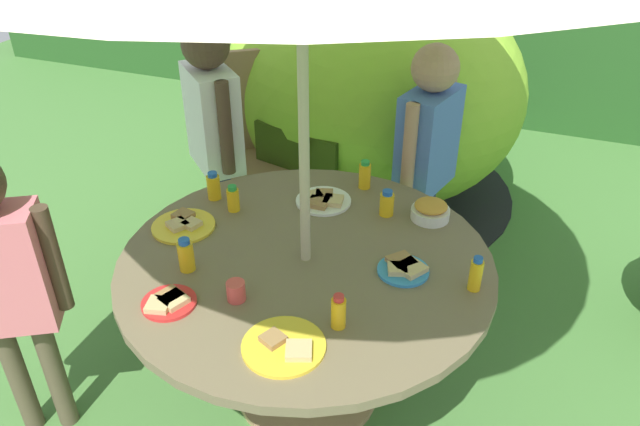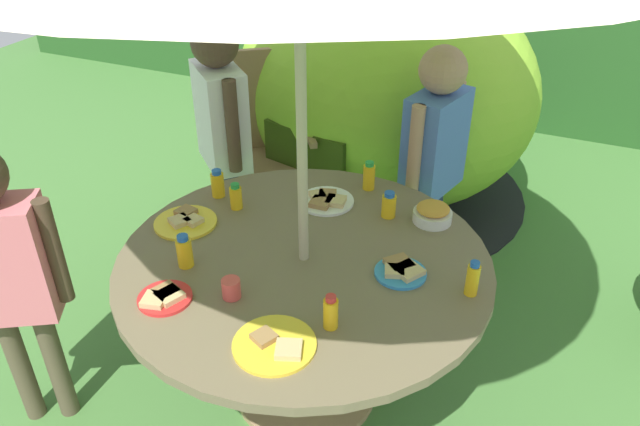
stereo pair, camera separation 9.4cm
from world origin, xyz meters
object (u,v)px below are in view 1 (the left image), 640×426
juice_bottle_spot_b (214,186)px  cup_near (236,291)px  plate_front_edge (285,346)px  juice_bottle_spot_a (338,312)px  plate_near_right (323,200)px  plate_mid_right (168,302)px  plate_back_edge (404,268)px  garden_table (306,285)px  juice_bottle_far_right (186,255)px  child_in_white_shirt (213,119)px  wooden_chair (253,141)px  dome_tent (370,88)px  juice_bottle_center_front (233,199)px  snack_bowl (430,211)px  juice_bottle_center_back (387,203)px  child_in_blue_shirt (428,140)px  child_in_pink_shirt (0,270)px  juice_bottle_far_left (476,274)px  plate_mid_left (183,225)px  juice_bottle_near_left (365,175)px

juice_bottle_spot_b → cup_near: size_ratio=1.76×
plate_front_edge → juice_bottle_spot_a: bearing=51.6°
plate_near_right → plate_mid_right: (-0.25, -0.79, 0.00)m
plate_back_edge → juice_bottle_spot_b: size_ratio=1.50×
garden_table → juice_bottle_spot_a: size_ratio=11.15×
garden_table → plate_back_edge: (0.36, 0.05, 0.14)m
juice_bottle_far_right → cup_near: (0.24, -0.09, -0.03)m
child_in_white_shirt → plate_mid_right: size_ratio=7.17×
garden_table → child_in_white_shirt: child_in_white_shirt is taller
wooden_chair → dome_tent: size_ratio=0.46×
garden_table → plate_back_edge: size_ratio=7.45×
garden_table → juice_bottle_spot_b: bearing=153.4°
juice_bottle_center_front → snack_bowl: bearing=16.2°
juice_bottle_far_right → juice_bottle_center_back: 0.83m
child_in_blue_shirt → child_in_pink_shirt: child_in_blue_shirt is taller
plate_near_right → child_in_pink_shirt: bearing=-132.1°
juice_bottle_far_left → juice_bottle_center_back: bearing=139.0°
dome_tent → child_in_pink_shirt: bearing=-92.0°
juice_bottle_center_back → child_in_blue_shirt: bearing=84.7°
wooden_chair → juice_bottle_far_right: 1.33m
child_in_white_shirt → plate_mid_left: (0.24, -0.69, -0.13)m
plate_mid_left → child_in_blue_shirt: bearing=49.3°
snack_bowl → juice_bottle_near_left: juice_bottle_near_left is taller
plate_mid_right → juice_bottle_far_left: (0.93, 0.44, 0.05)m
child_in_white_shirt → cup_near: bearing=-14.9°
wooden_chair → plate_mid_right: wooden_chair is taller
wooden_chair → juice_bottle_far_right: (0.36, -1.26, 0.18)m
dome_tent → plate_back_edge: bearing=-55.8°
child_in_white_shirt → cup_near: (0.64, -1.01, -0.11)m
juice_bottle_center_front → child_in_blue_shirt: bearing=47.9°
plate_mid_left → plate_back_edge: 0.89m
juice_bottle_spot_b → juice_bottle_center_front: bearing=-24.8°
plate_back_edge → juice_bottle_center_back: (-0.16, 0.35, 0.04)m
plate_near_right → plate_mid_left: same height
garden_table → juice_bottle_center_front: juice_bottle_center_front is taller
garden_table → wooden_chair: size_ratio=1.33×
wooden_chair → juice_bottle_spot_a: bearing=-89.4°
child_in_blue_shirt → cup_near: size_ratio=17.93×
plate_front_edge → wooden_chair: bearing=119.4°
child_in_white_shirt → juice_bottle_center_back: 1.02m
child_in_pink_shirt → juice_bottle_far_left: 1.61m
cup_near → wooden_chair: bearing=114.2°
juice_bottle_near_left → juice_bottle_spot_a: bearing=-78.1°
juice_bottle_spot_b → plate_front_edge: bearing=-48.3°
plate_mid_left → juice_bottle_far_right: (0.16, -0.23, 0.05)m
plate_mid_right → juice_bottle_near_left: 1.05m
juice_bottle_spot_b → juice_bottle_far_right: bearing=-72.2°
juice_bottle_far_left → juice_bottle_spot_b: (-1.13, 0.22, -0.00)m
child_in_pink_shirt → child_in_white_shirt: bearing=53.7°
plate_front_edge → juice_bottle_center_front: juice_bottle_center_front is taller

